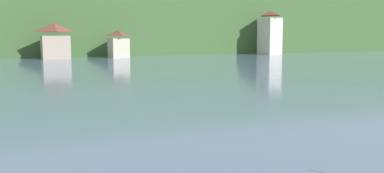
{
  "coord_description": "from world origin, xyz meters",
  "views": [
    {
      "loc": [
        -9.67,
        24.08,
        4.45
      ],
      "look_at": [
        0.0,
        45.59,
        1.64
      ],
      "focal_mm": 39.42,
      "sensor_mm": 36.0,
      "label": 1
    }
  ],
  "objects": [
    {
      "name": "shore_building_central",
      "position": [
        12.8,
        112.12,
        2.81
      ],
      "size": [
        3.69,
        5.39,
        5.8
      ],
      "color": "#BCB29E",
      "rests_on": "ground_plane"
    },
    {
      "name": "wooded_hillside",
      "position": [
        -1.65,
        149.03,
        8.12
      ],
      "size": [
        352.0,
        55.16,
        40.94
      ],
      "color": "#38562D",
      "rests_on": "ground_plane"
    },
    {
      "name": "shore_building_eastcentral",
      "position": [
        51.21,
        112.4,
        5.25
      ],
      "size": [
        3.85,
        5.98,
        10.79
      ],
      "color": "beige",
      "rests_on": "ground_plane"
    },
    {
      "name": "shore_building_westcentral",
      "position": [
        0.0,
        112.06,
        3.46
      ],
      "size": [
        5.52,
        5.27,
        7.09
      ],
      "color": "gray",
      "rests_on": "ground_plane"
    }
  ]
}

